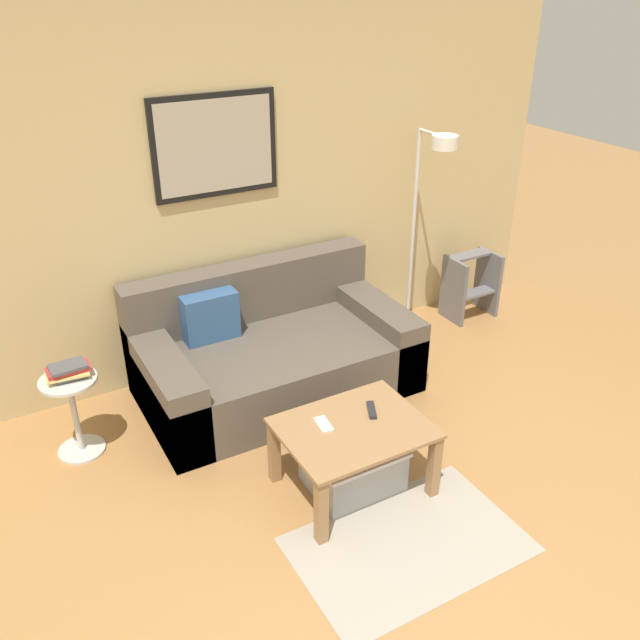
{
  "coord_description": "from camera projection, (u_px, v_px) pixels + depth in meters",
  "views": [
    {
      "loc": [
        -1.38,
        -1.22,
        2.59
      ],
      "look_at": [
        0.22,
        1.63,
        0.85
      ],
      "focal_mm": 38.0,
      "sensor_mm": 36.0,
      "label": 1
    }
  ],
  "objects": [
    {
      "name": "area_rug",
      "position": [
        409.0,
        544.0,
        3.39
      ],
      "size": [
        1.15,
        0.74,
        0.01
      ],
      "primitive_type": "cube",
      "color": "#A39989",
      "rests_on": "ground_plane"
    },
    {
      "name": "wall_back",
      "position": [
        198.0,
        192.0,
        4.35
      ],
      "size": [
        5.6,
        0.09,
        2.55
      ],
      "color": "tan",
      "rests_on": "ground_plane"
    },
    {
      "name": "storage_bin",
      "position": [
        353.0,
        466.0,
        3.73
      ],
      "size": [
        0.5,
        0.41,
        0.26
      ],
      "color": "#9EA3A8",
      "rests_on": "ground_plane"
    },
    {
      "name": "couch",
      "position": [
        272.0,
        354.0,
        4.53
      ],
      "size": [
        1.76,
        1.0,
        0.79
      ],
      "color": "brown",
      "rests_on": "ground_plane"
    },
    {
      "name": "coffee_table",
      "position": [
        354.0,
        439.0,
        3.62
      ],
      "size": [
        0.77,
        0.61,
        0.41
      ],
      "color": "#997047",
      "rests_on": "ground_plane"
    },
    {
      "name": "book_stack",
      "position": [
        68.0,
        371.0,
        3.81
      ],
      "size": [
        0.25,
        0.19,
        0.08
      ],
      "color": "#4C4C51",
      "rests_on": "side_table"
    },
    {
      "name": "remote_control",
      "position": [
        372.0,
        410.0,
        3.7
      ],
      "size": [
        0.1,
        0.15,
        0.02
      ],
      "primitive_type": "cube",
      "rotation": [
        0.0,
        0.0,
        -0.45
      ],
      "color": "#232328",
      "rests_on": "coffee_table"
    },
    {
      "name": "cell_phone",
      "position": [
        324.0,
        424.0,
        3.6
      ],
      "size": [
        0.08,
        0.15,
        0.01
      ],
      "primitive_type": "cube",
      "rotation": [
        0.0,
        0.0,
        -0.12
      ],
      "color": "silver",
      "rests_on": "coffee_table"
    },
    {
      "name": "floor_lamp",
      "position": [
        428.0,
        208.0,
        4.89
      ],
      "size": [
        0.26,
        0.5,
        1.56
      ],
      "color": "silver",
      "rests_on": "ground_plane"
    },
    {
      "name": "step_stool",
      "position": [
        471.0,
        284.0,
        5.47
      ],
      "size": [
        0.39,
        0.29,
        0.53
      ],
      "color": "slate",
      "rests_on": "ground_plane"
    },
    {
      "name": "side_table",
      "position": [
        74.0,
        409.0,
        3.91
      ],
      "size": [
        0.32,
        0.32,
        0.51
      ],
      "color": "silver",
      "rests_on": "ground_plane"
    }
  ]
}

